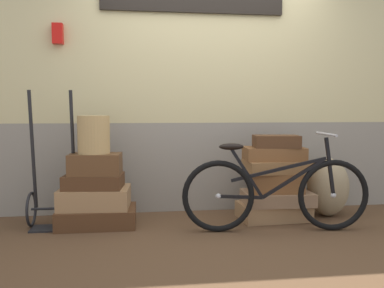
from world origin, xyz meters
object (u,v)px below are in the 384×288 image
Objects in this scene: suitcase_4 at (273,211)px; luggage_trolley at (54,197)px; suitcase_5 at (277,198)px; suitcase_9 at (276,141)px; suitcase_7 at (276,166)px; suitcase_8 at (274,154)px; suitcase_2 at (94,181)px; bicycle at (276,193)px; suitcase_3 at (95,164)px; suitcase_6 at (276,182)px; wicker_basket at (94,135)px; suitcase_0 at (97,217)px; burlap_sack at (328,187)px; suitcase_1 at (95,198)px.

suitcase_4 is 0.53× the size of luggage_trolley.
suitcase_5 is 0.56m from suitcase_9.
suitcase_4 is 0.45m from suitcase_7.
suitcase_5 is 0.44m from suitcase_8.
bicycle is at bearing -7.39° from suitcase_2.
suitcase_5 reaches higher than suitcase_4.
suitcase_9 is at bearing 4.17° from suitcase_3.
bicycle is (-0.12, -0.41, -0.31)m from suitcase_8.
suitcase_6 is 0.39m from bicycle.
wicker_basket is (-1.74, -0.01, 0.78)m from suitcase_4.
suitcase_0 is 1.72m from suitcase_4.
suitcase_3 is (0.02, -0.02, 0.16)m from suitcase_2.
suitcase_0 is 1.21× the size of burlap_sack.
suitcase_6 is 1.14× the size of suitcase_9.
bicycle is (-0.15, -0.37, 0.13)m from suitcase_5.
burlap_sack is (2.34, 0.06, -0.13)m from suitcase_2.
suitcase_9 is at bearing -129.71° from suitcase_7.
suitcase_3 is 1.08× the size of suitcase_9.
bicycle is (-0.13, -0.37, -0.43)m from suitcase_9.
suitcase_6 is 0.29× the size of bicycle.
luggage_trolley reaches higher than wicker_basket.
bicycle reaches higher than suitcase_9.
suitcase_2 is 1.79m from suitcase_9.
suitcase_7 is 0.62m from burlap_sack.
suitcase_1 is 1.83m from suitcase_9.
wicker_basket is at bearing 126.12° from suitcase_3.
suitcase_7 is at bearing 58.30° from suitcase_9.
suitcase_5 is 1.89× the size of wicker_basket.
luggage_trolley is at bearing -179.58° from burlap_sack.
luggage_trolley reaches higher than suitcase_3.
suitcase_7 is 1.42× the size of suitcase_9.
suitcase_7 is at bearing -19.54° from suitcase_4.
suitcase_4 is 0.64m from burlap_sack.
suitcase_0 reaches higher than suitcase_4.
suitcase_4 is at bearing -175.67° from burlap_sack.
suitcase_5 is 0.31m from suitcase_7.
suitcase_7 is 0.37× the size of bicycle.
suitcase_7 reaches higher than suitcase_1.
suitcase_1 is 1.37× the size of suitcase_3.
suitcase_9 is (-0.02, 0.00, 0.56)m from suitcase_5.
suitcase_3 reaches higher than suitcase_0.
wicker_basket is 0.70m from luggage_trolley.
suitcase_1 is 1.77m from suitcase_5.
suitcase_0 is at bearing -175.29° from suitcase_8.
suitcase_4 is (1.72, 0.01, -0.01)m from suitcase_0.
suitcase_6 is 1.82m from wicker_basket.
suitcase_5 is (1.76, 0.00, -0.37)m from suitcase_3.
suitcase_5 is at bearing 1.64° from suitcase_9.
suitcase_7 is at bearing 105.86° from suitcase_5.
wicker_basket is at bearing -5.23° from luggage_trolley.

